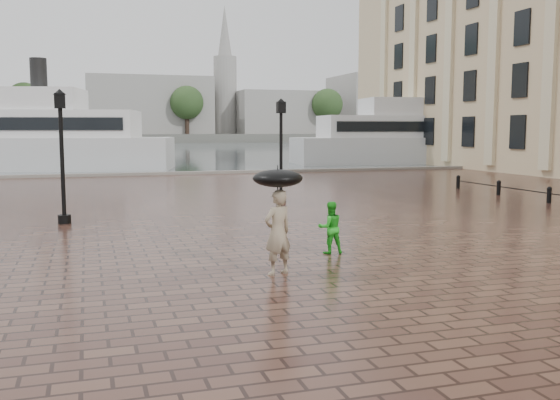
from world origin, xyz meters
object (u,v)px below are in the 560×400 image
(street_lamps, at_px, (92,150))
(child_pedestrian, at_px, (330,228))
(ferry_near, at_px, (0,137))
(ferry_far, at_px, (426,137))
(adult_pedestrian, at_px, (278,232))

(street_lamps, xyz_separation_m, child_pedestrian, (5.77, -12.81, -1.65))
(child_pedestrian, bearing_deg, ferry_near, -70.12)
(child_pedestrian, relative_size, ferry_far, 0.05)
(adult_pedestrian, relative_size, ferry_far, 0.07)
(child_pedestrian, relative_size, ferry_near, 0.05)
(adult_pedestrian, xyz_separation_m, ferry_far, (26.83, 39.63, 1.54))
(adult_pedestrian, relative_size, ferry_near, 0.07)
(street_lamps, relative_size, child_pedestrian, 11.41)
(ferry_near, xyz_separation_m, ferry_far, (37.27, -0.76, -0.12))
(child_pedestrian, bearing_deg, ferry_far, -121.33)
(child_pedestrian, height_order, ferry_near, ferry_near)
(child_pedestrian, xyz_separation_m, ferry_far, (24.84, 37.77, 1.81))
(adult_pedestrian, bearing_deg, ferry_far, -143.84)
(adult_pedestrian, bearing_deg, ferry_near, -95.24)
(street_lamps, distance_m, ferry_near, 26.58)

